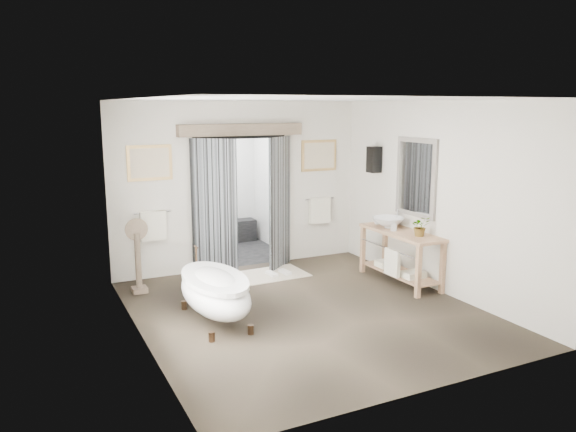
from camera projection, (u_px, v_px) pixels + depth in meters
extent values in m
plane|color=#4C4030|center=(307.00, 311.00, 7.83)|extent=(5.00, 5.00, 0.00)
cube|color=beige|center=(431.00, 252.00, 5.34)|extent=(4.50, 0.02, 2.90)
cube|color=beige|center=(138.00, 224.00, 6.58)|extent=(0.02, 5.00, 2.90)
cube|color=beige|center=(438.00, 197.00, 8.51)|extent=(0.02, 5.00, 2.90)
cube|color=beige|center=(152.00, 192.00, 9.09)|extent=(1.45, 0.02, 2.90)
cube|color=beige|center=(317.00, 181.00, 10.41)|extent=(1.45, 0.02, 2.90)
cube|color=beige|center=(239.00, 119.00, 9.53)|extent=(1.60, 0.02, 0.60)
cube|color=silver|center=(308.00, 99.00, 7.27)|extent=(4.50, 5.00, 0.02)
cube|color=white|center=(155.00, 243.00, 6.09)|extent=(0.02, 2.20, 2.70)
cube|color=gray|center=(416.00, 177.00, 8.91)|extent=(0.05, 0.95, 1.25)
cube|color=silver|center=(415.00, 177.00, 8.89)|extent=(0.01, 0.80, 1.10)
cube|color=black|center=(374.00, 160.00, 9.74)|extent=(0.20, 0.20, 0.45)
sphere|color=#FFCC8C|center=(374.00, 160.00, 9.74)|extent=(0.10, 0.10, 0.10)
cube|color=black|center=(223.00, 253.00, 10.91)|extent=(2.20, 2.00, 0.01)
cube|color=silver|center=(220.00, 123.00, 10.43)|extent=(2.20, 2.00, 0.02)
cube|color=white|center=(205.00, 183.00, 11.55)|extent=(2.20, 0.02, 2.50)
cube|color=white|center=(164.00, 194.00, 10.20)|extent=(0.02, 2.00, 2.50)
cube|color=white|center=(274.00, 186.00, 11.14)|extent=(0.02, 2.00, 2.50)
cube|color=black|center=(209.00, 233.00, 11.59)|extent=(2.00, 0.35, 0.45)
cylinder|color=silver|center=(186.00, 167.00, 11.29)|extent=(0.40, 0.03, 0.40)
cylinder|color=silver|center=(224.00, 166.00, 11.63)|extent=(0.40, 0.03, 0.40)
cube|color=black|center=(196.00, 206.00, 9.46)|extent=(0.07, 0.10, 2.30)
cube|color=black|center=(282.00, 200.00, 10.15)|extent=(0.07, 0.10, 2.30)
cube|color=black|center=(239.00, 137.00, 9.59)|extent=(1.67, 0.10, 0.07)
cube|color=black|center=(214.00, 209.00, 9.24)|extent=(0.64, 0.55, 2.30)
cube|color=black|center=(280.00, 203.00, 9.76)|extent=(0.64, 0.55, 2.30)
cube|color=brown|center=(241.00, 130.00, 9.47)|extent=(2.20, 0.20, 0.20)
cube|color=tan|center=(150.00, 163.00, 8.97)|extent=(0.72, 0.03, 0.57)
cube|color=#C8B595|center=(150.00, 163.00, 8.96)|extent=(0.62, 0.01, 0.47)
cube|color=tan|center=(319.00, 155.00, 10.31)|extent=(0.72, 0.03, 0.57)
cube|color=#C8B595|center=(319.00, 156.00, 10.30)|extent=(0.62, 0.01, 0.47)
cylinder|color=silver|center=(153.00, 212.00, 9.09)|extent=(0.60, 0.02, 0.02)
cube|color=white|center=(153.00, 226.00, 9.12)|extent=(0.42, 0.08, 0.48)
cylinder|color=silver|center=(319.00, 199.00, 10.43)|extent=(0.60, 0.02, 0.02)
cube|color=white|center=(320.00, 210.00, 10.45)|extent=(0.42, 0.08, 0.48)
cylinder|color=#392719|center=(212.00, 337.00, 6.81)|extent=(0.08, 0.08, 0.12)
cylinder|color=#392719|center=(251.00, 330.00, 7.03)|extent=(0.08, 0.08, 0.12)
cylinder|color=#392719|center=(184.00, 305.00, 7.89)|extent=(0.08, 0.08, 0.12)
cylinder|color=#392719|center=(219.00, 300.00, 8.11)|extent=(0.08, 0.08, 0.12)
ellipsoid|color=white|center=(215.00, 292.00, 7.39)|extent=(0.78, 1.73, 0.55)
cylinder|color=#392719|center=(196.00, 254.00, 8.03)|extent=(0.03, 0.03, 0.22)
cube|color=tan|center=(418.00, 270.00, 8.29)|extent=(0.07, 0.07, 0.85)
cube|color=tan|center=(443.00, 267.00, 8.49)|extent=(0.07, 0.07, 0.85)
cube|color=tan|center=(363.00, 248.00, 9.60)|extent=(0.07, 0.07, 0.85)
cube|color=tan|center=(385.00, 245.00, 9.80)|extent=(0.07, 0.07, 0.85)
cube|color=tan|center=(401.00, 233.00, 8.97)|extent=(0.55, 1.60, 0.05)
cube|color=tan|center=(400.00, 273.00, 9.10)|extent=(0.45, 1.50, 0.03)
cylinder|color=silver|center=(387.00, 248.00, 8.89)|extent=(0.02, 1.40, 0.02)
cube|color=white|center=(392.00, 263.00, 8.80)|extent=(0.06, 0.34, 0.42)
cube|color=white|center=(414.00, 274.00, 8.77)|extent=(0.35, 0.25, 0.10)
cube|color=white|center=(387.00, 263.00, 9.39)|extent=(0.35, 0.25, 0.10)
cube|color=brown|center=(140.00, 290.00, 8.62)|extent=(0.22, 0.22, 0.08)
cylinder|color=brown|center=(138.00, 261.00, 8.53)|extent=(0.09, 0.09, 0.86)
cylinder|color=silver|center=(136.00, 229.00, 8.45)|extent=(0.30, 0.02, 0.30)
cylinder|color=brown|center=(136.00, 229.00, 8.44)|extent=(0.34, 0.02, 0.34)
cube|color=beige|center=(270.00, 274.00, 9.51)|extent=(1.23, 0.84, 0.01)
cube|color=white|center=(272.00, 274.00, 9.43)|extent=(0.13, 0.28, 0.05)
cube|color=white|center=(285.00, 272.00, 9.54)|extent=(0.13, 0.28, 0.05)
imported|color=white|center=(388.00, 223.00, 9.18)|extent=(0.63, 0.63, 0.18)
imported|color=gray|center=(420.00, 226.00, 8.58)|extent=(0.35, 0.33, 0.31)
imported|color=gray|center=(394.00, 226.00, 8.95)|extent=(0.10, 0.10, 0.17)
imported|color=gray|center=(378.00, 220.00, 9.46)|extent=(0.12, 0.12, 0.15)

